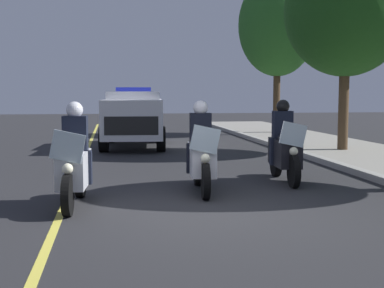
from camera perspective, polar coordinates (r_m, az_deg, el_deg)
ground_plane at (r=8.44m, az=1.86°, el=-7.27°), size 80.00×80.00×0.00m
lane_stripe_center at (r=8.34m, az=-13.99°, el=-7.55°), size 48.00×0.12×0.01m
police_motorcycle_lead_left at (r=8.98m, az=-12.47°, el=-2.08°), size 2.14×0.61×1.72m
police_motorcycle_lead_right at (r=10.03m, az=1.01°, el=-1.17°), size 2.14×0.61×1.72m
police_motorcycle_trailing at (r=11.34m, az=9.84°, el=-0.48°), size 2.14×0.61×1.72m
police_suv at (r=18.49m, az=-6.25°, el=2.99°), size 5.02×2.35×2.05m
tree_far_back at (r=17.43m, az=16.14°, el=13.56°), size 3.77×3.77×6.32m
tree_behind_suv at (r=24.41m, az=9.14°, el=12.40°), size 3.47×3.47×7.00m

